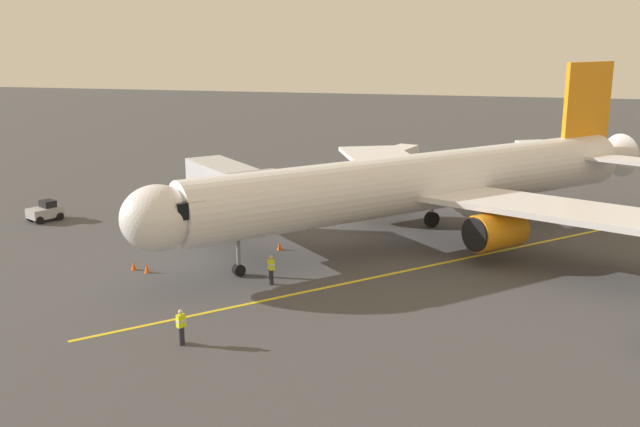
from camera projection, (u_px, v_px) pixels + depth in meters
The scene contains 13 objects.
ground_plane at pixel (405, 240), 49.70m from camera, with size 220.00×220.00×0.00m, color #424244.
apron_lead_in_line at pixel (413, 269), 43.76m from camera, with size 0.24×40.00×0.01m, color yellow.
airplane at pixel (427, 183), 48.59m from camera, with size 33.27×32.88×11.50m.
jet_bridge at pixel (237, 190), 47.42m from camera, with size 9.34×9.62×5.40m.
ground_crew_marshaller at pixel (181, 327), 33.15m from camera, with size 0.43×0.47×1.71m.
ground_crew_wing_walker at pixel (271, 269), 40.98m from camera, with size 0.46×0.46×1.71m.
baggage_cart_near_nose at pixel (302, 182), 65.31m from camera, with size 2.19×2.90×1.27m.
tug_portside at pixel (45, 211), 54.61m from camera, with size 2.45×2.74×1.50m.
box_truck_starboard_side at pixel (400, 160), 71.91m from camera, with size 3.26×4.97×2.62m.
safety_cone_nose_left at pixel (134, 265), 43.60m from camera, with size 0.32×0.32×0.55m, color #F2590F.
safety_cone_nose_right at pixel (279, 246), 47.51m from camera, with size 0.32×0.32×0.55m, color #F2590F.
safety_cone_wing_port at pixel (147, 268), 43.10m from camera, with size 0.32×0.32×0.55m, color #F2590F.
safety_cone_wing_starboard at pixel (182, 338), 33.49m from camera, with size 0.32×0.32×0.55m, color #F2590F.
Camera 1 is at (-4.68, 47.83, 14.01)m, focal length 41.32 mm.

